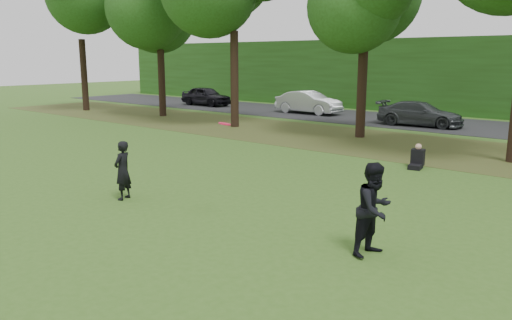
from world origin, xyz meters
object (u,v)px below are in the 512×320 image
at_px(player_left, 123,170).
at_px(frisbee, 225,124).
at_px(seated_person, 417,159).
at_px(player_right, 374,209).

bearing_deg(player_left, frisbee, 75.78).
bearing_deg(seated_person, frisbee, -106.11).
bearing_deg(seated_person, player_left, -126.70).
bearing_deg(player_right, seated_person, 26.40).
relative_size(player_left, seated_person, 1.89).
xyz_separation_m(player_right, seated_person, (-2.40, 7.96, -0.59)).
distance_m(player_left, frisbee, 3.82).
height_order(player_left, frisbee, frisbee).
bearing_deg(frisbee, player_right, 9.18).
bearing_deg(player_right, frisbee, 108.84).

